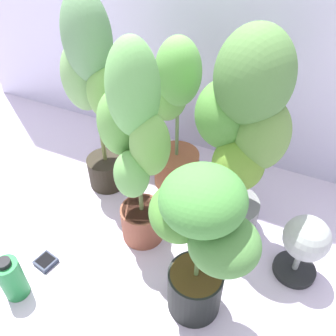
# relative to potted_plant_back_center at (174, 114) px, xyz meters

# --- Properties ---
(ground_plane) EXTENTS (8.00, 8.00, 0.00)m
(ground_plane) POSITION_rel_potted_plant_back_center_xyz_m (0.03, -0.51, -0.43)
(ground_plane) COLOR silver
(ground_plane) RESTS_ON ground
(potted_plant_back_center) EXTENTS (0.30, 0.24, 0.81)m
(potted_plant_back_center) POSITION_rel_potted_plant_back_center_xyz_m (0.00, 0.00, 0.00)
(potted_plant_back_center) COLOR brown
(potted_plant_back_center) RESTS_ON ground
(potted_plant_back_left) EXTENTS (0.35, 0.28, 0.99)m
(potted_plant_back_left) POSITION_rel_potted_plant_back_center_xyz_m (-0.32, -0.17, 0.17)
(potted_plant_back_left) COLOR black
(potted_plant_back_left) RESTS_ON ground
(potted_plant_front_right) EXTENTS (0.45, 0.37, 0.70)m
(potted_plant_front_right) POSITION_rel_potted_plant_back_center_xyz_m (0.38, -0.64, -0.00)
(potted_plant_front_right) COLOR black
(potted_plant_front_right) RESTS_ON ground
(potted_plant_center) EXTENTS (0.35, 0.30, 0.95)m
(potted_plant_center) POSITION_rel_potted_plant_back_center_xyz_m (0.02, -0.41, 0.11)
(potted_plant_center) COLOR brown
(potted_plant_center) RESTS_ON ground
(potted_plant_back_right) EXTENTS (0.46, 0.41, 0.96)m
(potted_plant_back_right) POSITION_rel_potted_plant_back_center_xyz_m (0.37, -0.18, 0.14)
(potted_plant_back_right) COLOR slate
(potted_plant_back_right) RESTS_ON ground
(hygrometer_box) EXTENTS (0.09, 0.09, 0.03)m
(hygrometer_box) POSITION_rel_potted_plant_back_center_xyz_m (-0.28, -0.73, -0.41)
(hygrometer_box) COLOR #262E43
(hygrometer_box) RESTS_ON ground
(floor_fan) EXTENTS (0.23, 0.23, 0.32)m
(floor_fan) POSITION_rel_potted_plant_back_center_xyz_m (0.71, -0.31, -0.22)
(floor_fan) COLOR black
(floor_fan) RESTS_ON ground
(nutrient_bottle) EXTENTS (0.10, 0.10, 0.22)m
(nutrient_bottle) POSITION_rel_potted_plant_back_center_xyz_m (-0.30, -0.89, -0.33)
(nutrient_bottle) COLOR #23823D
(nutrient_bottle) RESTS_ON ground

